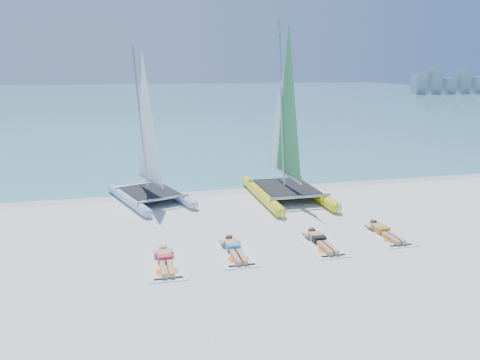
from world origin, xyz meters
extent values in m
plane|color=white|center=(0.00, 0.00, 0.00)|extent=(140.00, 140.00, 0.00)
cube|color=#74BEC1|center=(0.00, 63.00, 0.01)|extent=(140.00, 115.00, 0.01)
cube|color=silver|center=(0.00, 5.50, 0.00)|extent=(140.00, 1.40, 0.01)
cube|color=#A6AEB6|center=(48.00, 62.00, 1.75)|extent=(2.00, 2.00, 3.50)
cube|color=#A6AEB6|center=(51.00, 62.00, 2.50)|extent=(2.00, 2.00, 5.00)
cube|color=#A6AEB6|center=(54.00, 62.00, 1.40)|extent=(2.00, 2.00, 2.80)
cube|color=#A6AEB6|center=(57.00, 62.00, 2.10)|extent=(2.00, 2.00, 4.20)
cube|color=#A6AEB6|center=(60.00, 62.00, 1.50)|extent=(2.00, 2.00, 3.00)
cylinder|color=#BFDCFB|center=(-2.99, 4.27, 0.17)|extent=(1.57, 3.81, 0.35)
cone|color=#BFDCFB|center=(-3.68, 6.31, 0.17)|extent=(0.47, 0.58, 0.33)
cylinder|color=#BFDCFB|center=(-1.34, 4.83, 0.17)|extent=(1.57, 3.81, 0.35)
cone|color=#BFDCFB|center=(-2.02, 6.87, 0.17)|extent=(0.47, 0.58, 0.33)
cube|color=black|center=(-2.16, 4.55, 0.37)|extent=(2.28, 2.57, 0.03)
cylinder|color=silver|center=(-2.38, 5.21, 3.06)|extent=(0.40, 1.00, 5.38)
cylinder|color=#FAF51A|center=(1.99, 3.68, 0.20)|extent=(0.43, 4.57, 0.40)
cone|color=#FAF51A|center=(1.98, 6.20, 0.20)|extent=(0.39, 0.59, 0.38)
cylinder|color=#FAF51A|center=(4.03, 3.69, 0.20)|extent=(0.43, 4.57, 0.40)
cone|color=#FAF51A|center=(4.02, 6.21, 0.20)|extent=(0.39, 0.59, 0.38)
cube|color=black|center=(3.01, 3.69, 0.44)|extent=(1.98, 2.52, 0.03)
cylinder|color=silver|center=(3.01, 4.50, 3.58)|extent=(0.10, 1.20, 6.30)
cube|color=silver|center=(-2.12, -1.68, 0.01)|extent=(1.00, 1.85, 0.02)
cube|color=tan|center=(-2.12, -1.25, 0.12)|extent=(0.36, 0.55, 0.17)
cube|color=#D6324B|center=(-2.12, -1.45, 0.12)|extent=(0.37, 0.22, 0.17)
cube|color=tan|center=(-2.12, -2.05, 0.09)|extent=(0.31, 0.85, 0.13)
sphere|color=tan|center=(-2.12, -0.88, 0.16)|extent=(0.21, 0.21, 0.21)
ellipsoid|color=tan|center=(-2.12, -0.87, 0.20)|extent=(0.22, 0.24, 0.15)
cube|color=silver|center=(-0.20, -1.35, 0.01)|extent=(1.00, 1.85, 0.02)
cube|color=tan|center=(-0.20, -0.92, 0.12)|extent=(0.36, 0.55, 0.17)
cube|color=#2897D5|center=(-0.20, -1.12, 0.12)|extent=(0.37, 0.22, 0.17)
cube|color=tan|center=(-0.20, -1.72, 0.09)|extent=(0.31, 0.85, 0.13)
sphere|color=tan|center=(-0.20, -0.55, 0.16)|extent=(0.21, 0.21, 0.21)
ellipsoid|color=#3A2215|center=(-0.20, -0.54, 0.20)|extent=(0.22, 0.24, 0.15)
cube|color=silver|center=(2.35, -1.33, 0.01)|extent=(1.00, 1.85, 0.02)
cube|color=tan|center=(2.35, -0.90, 0.12)|extent=(0.36, 0.55, 0.17)
cube|color=black|center=(2.35, -1.10, 0.12)|extent=(0.37, 0.22, 0.17)
cube|color=tan|center=(2.35, -1.70, 0.09)|extent=(0.31, 0.85, 0.13)
sphere|color=tan|center=(2.35, -0.53, 0.16)|extent=(0.21, 0.21, 0.21)
ellipsoid|color=#3A2215|center=(2.35, -0.52, 0.20)|extent=(0.22, 0.24, 0.15)
cube|color=silver|center=(4.55, -1.08, 0.01)|extent=(1.00, 1.85, 0.02)
cube|color=tan|center=(4.55, -0.65, 0.12)|extent=(0.36, 0.55, 0.17)
cube|color=orange|center=(4.55, -0.85, 0.12)|extent=(0.37, 0.22, 0.17)
cube|color=tan|center=(4.55, -1.45, 0.09)|extent=(0.31, 0.85, 0.13)
sphere|color=tan|center=(4.55, -0.28, 0.16)|extent=(0.21, 0.21, 0.21)
ellipsoid|color=#3A2215|center=(4.55, -0.27, 0.20)|extent=(0.22, 0.24, 0.15)
camera|label=1|loc=(-2.88, -12.94, 5.03)|focal=35.00mm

